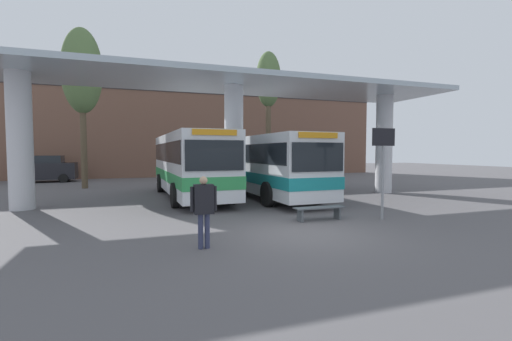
# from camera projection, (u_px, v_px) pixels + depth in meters

# --- Properties ---
(ground_plane) EXTENTS (100.00, 100.00, 0.00)m
(ground_plane) POSITION_uv_depth(u_px,v_px,m) (301.00, 233.00, 9.90)
(ground_plane) COLOR #565456
(townhouse_backdrop) EXTENTS (40.00, 0.58, 10.22)m
(townhouse_backdrop) POSITION_uv_depth(u_px,v_px,m) (187.00, 113.00, 32.15)
(townhouse_backdrop) COLOR brown
(townhouse_backdrop) RESTS_ON ground_plane
(station_canopy) EXTENTS (22.80, 5.28, 5.79)m
(station_canopy) POSITION_uv_depth(u_px,v_px,m) (234.00, 103.00, 16.53)
(station_canopy) COLOR silver
(station_canopy) RESTS_ON ground_plane
(transit_bus_left_bay) EXTENTS (3.00, 10.37, 3.21)m
(transit_bus_left_bay) POSITION_uv_depth(u_px,v_px,m) (190.00, 162.00, 17.57)
(transit_bus_left_bay) COLOR silver
(transit_bus_left_bay) RESTS_ON ground_plane
(transit_bus_center_bay) EXTENTS (2.91, 10.94, 3.11)m
(transit_bus_center_bay) POSITION_uv_depth(u_px,v_px,m) (264.00, 163.00, 18.04)
(transit_bus_center_bay) COLOR silver
(transit_bus_center_bay) RESTS_ON ground_plane
(waiting_bench_near_pillar) EXTENTS (1.79, 0.44, 0.46)m
(waiting_bench_near_pillar) POSITION_uv_depth(u_px,v_px,m) (319.00, 210.00, 11.67)
(waiting_bench_near_pillar) COLOR #4C5156
(waiting_bench_near_pillar) RESTS_ON ground_plane
(info_sign_platform) EXTENTS (0.90, 0.09, 3.15)m
(info_sign_platform) POSITION_uv_depth(u_px,v_px,m) (383.00, 155.00, 11.74)
(info_sign_platform) COLOR gray
(info_sign_platform) RESTS_ON ground_plane
(pedestrian_waiting) EXTENTS (0.65, 0.26, 1.76)m
(pedestrian_waiting) POSITION_uv_depth(u_px,v_px,m) (204.00, 205.00, 8.23)
(pedestrian_waiting) COLOR #333856
(pedestrian_waiting) RESTS_ON ground_plane
(poplar_tree_behind_left) EXTENTS (1.93, 1.93, 10.04)m
(poplar_tree_behind_left) POSITION_uv_depth(u_px,v_px,m) (268.00, 83.00, 26.33)
(poplar_tree_behind_left) COLOR brown
(poplar_tree_behind_left) RESTS_ON ground_plane
(poplar_tree_behind_right) EXTENTS (2.44, 2.44, 10.14)m
(poplar_tree_behind_right) POSITION_uv_depth(u_px,v_px,m) (82.00, 72.00, 21.56)
(poplar_tree_behind_right) COLOR brown
(poplar_tree_behind_right) RESTS_ON ground_plane
(parked_car_street) EXTENTS (4.18, 2.05, 2.06)m
(parked_car_street) POSITION_uv_depth(u_px,v_px,m) (46.00, 169.00, 26.38)
(parked_car_street) COLOR black
(parked_car_street) RESTS_ON ground_plane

